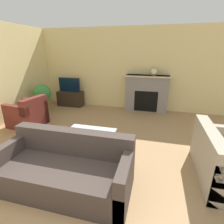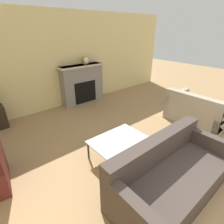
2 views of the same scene
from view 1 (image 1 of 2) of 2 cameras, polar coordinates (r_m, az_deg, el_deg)
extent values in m
cube|color=beige|center=(6.12, 4.31, 13.66)|extent=(8.96, 0.06, 2.70)
cube|color=gray|center=(5.97, 11.21, 5.92)|extent=(1.36, 0.33, 1.21)
cube|color=black|center=(5.86, 10.95, 3.39)|extent=(0.75, 0.01, 0.68)
cube|color=beige|center=(5.83, 11.57, 11.40)|extent=(1.48, 0.39, 0.05)
cube|color=#2D2319|center=(6.69, -13.37, 4.26)|extent=(0.93, 0.37, 0.54)
cube|color=#232328|center=(6.57, -13.73, 8.64)|extent=(0.80, 0.05, 0.50)
cube|color=black|center=(6.55, -13.84, 8.59)|extent=(0.76, 0.01, 0.46)
cube|color=#3D332D|center=(2.85, -15.09, -19.74)|extent=(1.95, 0.86, 0.42)
cube|color=#3D332D|center=(2.86, -12.60, -9.41)|extent=(1.95, 0.20, 0.40)
cube|color=#3D332D|center=(3.27, -29.67, -13.68)|extent=(0.14, 0.86, 0.66)
cube|color=#3D332D|center=(2.52, 4.33, -21.53)|extent=(0.14, 0.86, 0.66)
cube|color=#9E937F|center=(3.18, 29.15, -8.50)|extent=(0.20, 1.40, 0.40)
cube|color=#9E937F|center=(3.96, 31.83, -8.27)|extent=(0.98, 0.14, 0.66)
cube|color=#5B231E|center=(5.35, -25.86, -1.78)|extent=(0.90, 0.89, 0.42)
cube|color=#5B231E|center=(5.01, -24.19, 2.08)|extent=(0.30, 0.81, 0.40)
cube|color=#5B231E|center=(5.52, -23.61, 0.51)|extent=(0.82, 0.25, 0.66)
cube|color=#5B231E|center=(5.11, -28.68, -1.74)|extent=(0.82, 0.25, 0.66)
cylinder|color=#333338|center=(3.63, -16.30, -10.97)|extent=(0.04, 0.04, 0.37)
cylinder|color=#333338|center=(3.30, -1.83, -13.49)|extent=(0.04, 0.04, 0.37)
cylinder|color=#333338|center=(4.13, -11.78, -6.64)|extent=(0.04, 0.04, 0.37)
cylinder|color=#333338|center=(3.84, 0.91, -8.31)|extent=(0.04, 0.04, 0.37)
cube|color=silver|center=(3.61, -7.55, -7.04)|extent=(1.01, 0.73, 0.02)
cylinder|color=beige|center=(6.30, -21.27, 1.19)|extent=(0.24, 0.24, 0.27)
cylinder|color=#4C3823|center=(6.24, -21.52, 3.08)|extent=(0.03, 0.03, 0.17)
sphere|color=#387F3D|center=(6.16, -21.87, 5.80)|extent=(0.56, 0.56, 0.56)
cube|color=#B79338|center=(5.85, 13.44, 11.68)|extent=(0.14, 0.07, 0.03)
cylinder|color=#B79338|center=(5.83, 13.53, 12.83)|extent=(0.21, 0.07, 0.21)
cylinder|color=white|center=(5.80, 13.52, 12.79)|extent=(0.17, 0.00, 0.17)
camera|label=2|loc=(3.22, -59.57, 14.50)|focal=28.00mm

